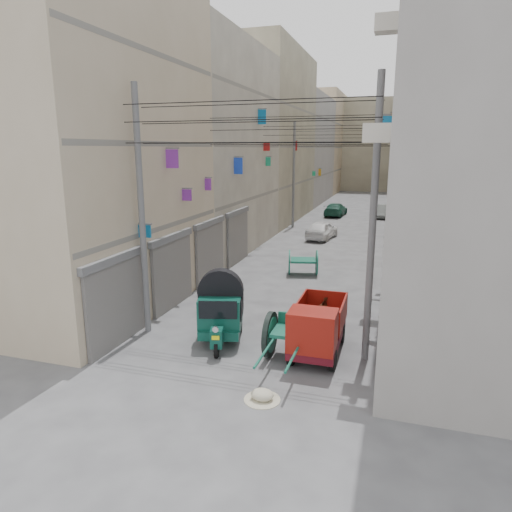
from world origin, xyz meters
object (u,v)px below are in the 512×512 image
at_px(distant_car_grey, 381,211).
at_px(mini_truck, 316,332).
at_px(distant_car_green, 336,209).
at_px(second_cart, 303,262).
at_px(feed_sack, 262,395).
at_px(auto_rickshaw, 221,309).
at_px(horse, 323,319).
at_px(distant_car_white, 322,230).
at_px(tonga_cart, 291,336).

bearing_deg(distant_car_grey, mini_truck, -90.28).
bearing_deg(distant_car_green, second_cart, 96.83).
relative_size(feed_sack, distant_car_grey, 0.16).
xyz_separation_m(auto_rickshaw, horse, (3.14, 0.95, -0.33)).
xyz_separation_m(second_cart, horse, (2.21, -7.53, 0.06)).
height_order(feed_sack, distant_car_white, distant_car_white).
distance_m(auto_rickshaw, distant_car_white, 17.91).
bearing_deg(distant_car_white, distant_car_green, -79.03).
height_order(second_cart, distant_car_grey, second_cart).
bearing_deg(horse, auto_rickshaw, 22.10).
xyz_separation_m(second_cart, feed_sack, (1.37, -11.59, -0.52)).
height_order(second_cart, horse, horse).
distance_m(auto_rickshaw, second_cart, 8.54).
xyz_separation_m(tonga_cart, feed_sack, (-0.15, -2.41, -0.57)).
bearing_deg(second_cart, distant_car_white, 80.31).
bearing_deg(auto_rickshaw, second_cart, 68.44).
bearing_deg(tonga_cart, auto_rickshaw, 164.18).
bearing_deg(second_cart, auto_rickshaw, -109.76).
relative_size(horse, distant_car_green, 0.43).
bearing_deg(distant_car_grey, feed_sack, -91.67).
distance_m(tonga_cart, horse, 1.78).
bearing_deg(distant_car_grey, auto_rickshaw, -96.38).
bearing_deg(auto_rickshaw, feed_sack, -68.77).
relative_size(tonga_cart, horse, 1.77).
distance_m(feed_sack, distant_car_green, 32.50).
height_order(distant_car_white, distant_car_green, distant_car_white).
xyz_separation_m(second_cart, distant_car_green, (-1.23, 20.80, -0.08)).
bearing_deg(distant_car_white, auto_rickshaw, 97.00).
distance_m(distant_car_white, distant_car_green, 11.40).
height_order(auto_rickshaw, tonga_cart, auto_rickshaw).
relative_size(distant_car_grey, distant_car_green, 0.87).
height_order(auto_rickshaw, distant_car_green, auto_rickshaw).
height_order(auto_rickshaw, distant_car_white, auto_rickshaw).
bearing_deg(feed_sack, auto_rickshaw, 126.53).
xyz_separation_m(tonga_cart, horse, (0.68, 1.64, 0.01)).
height_order(mini_truck, distant_car_white, mini_truck).
relative_size(second_cart, distant_car_green, 0.41).
distance_m(feed_sack, horse, 4.19).
bearing_deg(tonga_cart, distant_car_grey, 87.53).
bearing_deg(distant_car_white, mini_truck, 106.80).
height_order(horse, distant_car_grey, horse).
bearing_deg(feed_sack, horse, 78.32).
height_order(second_cart, feed_sack, second_cart).
relative_size(tonga_cart, mini_truck, 1.00).
height_order(horse, distant_car_white, horse).
bearing_deg(feed_sack, tonga_cart, 86.34).
distance_m(mini_truck, distant_car_grey, 29.81).
bearing_deg(auto_rickshaw, distant_car_white, 73.73).
xyz_separation_m(horse, distant_car_grey, (0.60, 28.46, -0.15)).
height_order(auto_rickshaw, second_cart, auto_rickshaw).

